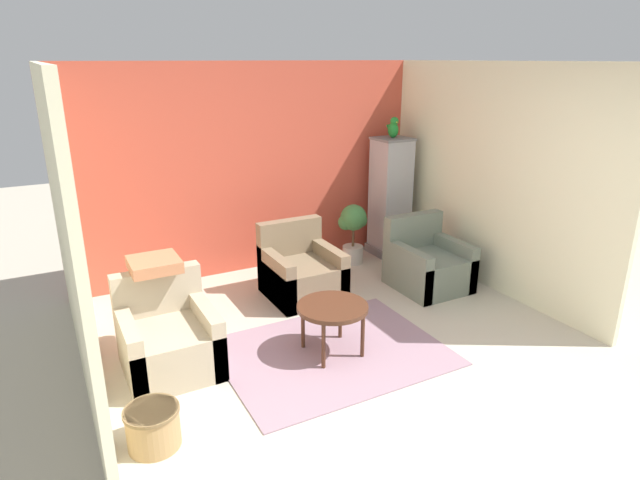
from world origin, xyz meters
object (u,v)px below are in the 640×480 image
(birdcage, at_px, (390,198))
(potted_plant, at_px, (353,227))
(armchair_left, at_px, (169,340))
(wicker_basket, at_px, (153,426))
(parrot, at_px, (393,128))
(coffee_table, at_px, (332,310))
(armchair_middle, at_px, (301,273))
(armchair_right, at_px, (427,265))

(birdcage, xyz_separation_m, potted_plant, (-0.62, -0.09, -0.29))
(armchair_left, distance_m, wicker_basket, 0.99)
(birdcage, height_order, parrot, parrot)
(coffee_table, distance_m, armchair_middle, 1.30)
(coffee_table, height_order, armchair_left, armchair_left)
(armchair_right, bearing_deg, armchair_left, -173.59)
(coffee_table, distance_m, potted_plant, 2.29)
(armchair_left, bearing_deg, parrot, 24.36)
(wicker_basket, bearing_deg, armchair_left, 70.48)
(coffee_table, relative_size, armchair_middle, 0.78)
(birdcage, distance_m, wicker_basket, 4.42)
(coffee_table, height_order, armchair_right, armchair_right)
(birdcage, bearing_deg, armchair_right, -103.02)
(coffee_table, bearing_deg, armchair_left, 161.93)
(armchair_left, height_order, parrot, parrot)
(armchair_right, relative_size, wicker_basket, 2.14)
(armchair_left, bearing_deg, potted_plant, 27.69)
(parrot, xyz_separation_m, wicker_basket, (-3.64, -2.43, -1.53))
(armchair_left, relative_size, wicker_basket, 2.14)
(armchair_middle, relative_size, birdcage, 0.52)
(armchair_middle, bearing_deg, wicker_basket, -138.69)
(armchair_right, xyz_separation_m, parrot, (0.27, 1.16, 1.42))
(wicker_basket, bearing_deg, armchair_middle, 41.31)
(armchair_left, distance_m, potted_plant, 3.05)
(armchair_middle, distance_m, wicker_basket, 2.64)
(armchair_left, bearing_deg, armchair_middle, 26.13)
(armchair_left, bearing_deg, coffee_table, -18.07)
(coffee_table, height_order, potted_plant, potted_plant)
(coffee_table, xyz_separation_m, potted_plant, (1.34, 1.85, 0.06))
(birdcage, bearing_deg, wicker_basket, -146.30)
(coffee_table, relative_size, birdcage, 0.40)
(armchair_middle, relative_size, potted_plant, 1.04)
(armchair_left, xyz_separation_m, potted_plant, (2.69, 1.41, 0.22))
(armchair_middle, bearing_deg, armchair_left, -153.87)
(armchair_left, distance_m, birdcage, 3.67)
(birdcage, xyz_separation_m, parrot, (0.00, 0.00, 0.91))
(coffee_table, xyz_separation_m, armchair_middle, (0.30, 1.25, -0.16))
(birdcage, distance_m, parrot, 0.91)
(armchair_right, bearing_deg, parrot, 77.00)
(potted_plant, xyz_separation_m, wicker_basket, (-3.02, -2.34, -0.33))
(potted_plant, bearing_deg, armchair_left, -152.31)
(potted_plant, height_order, wicker_basket, potted_plant)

